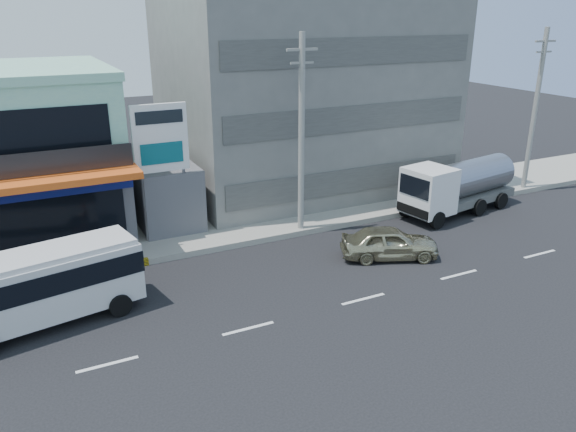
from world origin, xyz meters
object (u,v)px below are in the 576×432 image
object	(u,v)px
satellite_dish	(164,164)
motorcycle_rider	(106,269)
minibus	(43,282)
utility_pole_far	(535,111)
tanker_truck	(456,186)
concrete_building	(302,77)
billboard	(161,146)
sedan	(389,242)
utility_pole_near	(301,136)

from	to	relation	value
satellite_dish	motorcycle_rider	bearing A→B (deg)	-128.60
minibus	motorcycle_rider	size ratio (longest dim) A/B	3.54
utility_pole_far	motorcycle_rider	bearing A→B (deg)	-176.89
tanker_truck	concrete_building	bearing A→B (deg)	121.30
billboard	sedan	distance (m)	11.62
utility_pole_near	sedan	xyz separation A→B (m)	(2.31, -4.53, -4.39)
satellite_dish	utility_pole_near	size ratio (longest dim) A/B	0.15
utility_pole_far	minibus	bearing A→B (deg)	-172.45
motorcycle_rider	sedan	bearing A→B (deg)	-14.22
concrete_building	tanker_truck	xyz separation A→B (m)	(5.30, -8.71, -5.38)
concrete_building	utility_pole_far	bearing A→B (deg)	-32.35
satellite_dish	sedan	size ratio (longest dim) A/B	0.33
utility_pole_far	tanker_truck	bearing A→B (deg)	-170.57
utility_pole_far	billboard	bearing A→B (deg)	175.43
utility_pole_far	sedan	size ratio (longest dim) A/B	2.23
tanker_truck	motorcycle_rider	xyz separation A→B (m)	(-19.30, -0.30, -0.95)
satellite_dish	minibus	distance (m)	9.98
billboard	utility_pole_near	distance (m)	6.75
utility_pole_near	sedan	bearing A→B (deg)	-63.00
utility_pole_near	minibus	world-z (taller)	utility_pole_near
billboard	satellite_dish	bearing A→B (deg)	74.48
billboard	motorcycle_rider	xyz separation A→B (m)	(-3.50, -3.21, -4.26)
billboard	tanker_truck	size ratio (longest dim) A/B	0.87
billboard	tanker_truck	xyz separation A→B (m)	(15.80, -2.91, -3.31)
tanker_truck	motorcycle_rider	bearing A→B (deg)	-179.12
satellite_dish	tanker_truck	bearing A→B (deg)	-17.13
concrete_building	satellite_dish	distance (m)	11.30
billboard	sedan	xyz separation A→B (m)	(8.81, -6.33, -4.16)
minibus	motorcycle_rider	distance (m)	3.57
concrete_building	billboard	world-z (taller)	concrete_building
satellite_dish	utility_pole_near	world-z (taller)	utility_pole_near
satellite_dish	sedan	world-z (taller)	satellite_dish
concrete_building	tanker_truck	world-z (taller)	concrete_building
sedan	motorcycle_rider	distance (m)	12.70
utility_pole_near	utility_pole_far	size ratio (longest dim) A/B	1.00
satellite_dish	utility_pole_near	bearing A→B (deg)	-30.96
satellite_dish	tanker_truck	distance (m)	16.13
utility_pole_near	motorcycle_rider	bearing A→B (deg)	-171.97
minibus	sedan	size ratio (longest dim) A/B	1.59
utility_pole_far	motorcycle_rider	world-z (taller)	utility_pole_far
minibus	satellite_dish	bearing A→B (deg)	48.73
concrete_building	utility_pole_far	distance (m)	14.32
minibus	tanker_truck	xyz separation A→B (m)	(21.77, 2.66, -0.09)
concrete_building	motorcycle_rider	xyz separation A→B (m)	(-14.00, -9.01, -6.34)
sedan	tanker_truck	distance (m)	7.83
minibus	sedan	bearing A→B (deg)	-2.93
utility_pole_near	tanker_truck	xyz separation A→B (m)	(9.30, -1.11, -3.53)
concrete_building	motorcycle_rider	world-z (taller)	concrete_building
satellite_dish	motorcycle_rider	world-z (taller)	satellite_dish
satellite_dish	minibus	bearing A→B (deg)	-131.27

